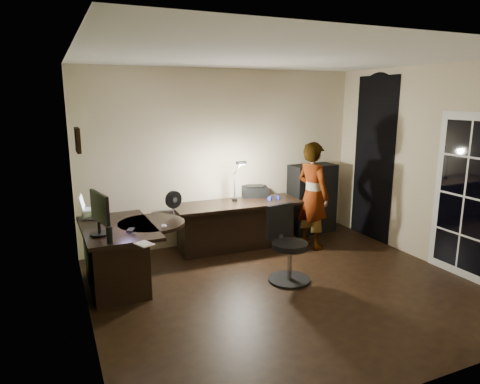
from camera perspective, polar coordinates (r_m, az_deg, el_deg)
name	(u,v)px	position (r m, az deg, el deg)	size (l,w,h in m)	color
floor	(286,288)	(5.37, 6.19, -12.65)	(4.50, 4.00, 0.01)	black
ceiling	(292,56)	(4.88, 6.97, 17.51)	(4.50, 4.00, 0.01)	silver
wall_back	(224,157)	(6.73, -2.16, 4.64)	(4.50, 0.01, 2.70)	beige
wall_front	(429,226)	(3.43, 23.85, -4.22)	(4.50, 0.01, 2.70)	beige
wall_left	(81,198)	(4.29, -20.40, -0.72)	(0.01, 4.00, 2.70)	beige
wall_right	(433,167)	(6.39, 24.30, 3.11)	(0.01, 4.00, 2.70)	beige
green_wall_overlay	(83,198)	(4.29, -20.20, -0.70)	(0.00, 4.00, 2.70)	#52602E
arched_doorway	(374,159)	(7.19, 17.38, 4.19)	(0.01, 0.90, 2.60)	black
french_door	(465,197)	(6.08, 27.75, -0.54)	(0.02, 0.92, 2.10)	white
framed_picture	(78,140)	(4.66, -20.83, 6.49)	(0.04, 0.30, 0.25)	black
desk_left	(119,257)	(5.44, -15.79, -8.28)	(0.82, 1.33, 0.77)	black
desk_right	(238,226)	(6.51, -0.31, -4.54)	(1.94, 0.68, 0.73)	black
cabinet	(312,199)	(7.38, 9.56, -0.88)	(0.78, 0.39, 1.17)	black
laptop_stand	(94,214)	(5.73, -18.86, -2.76)	(0.25, 0.21, 0.10)	silver
laptop	(93,202)	(5.70, -18.97, -1.26)	(0.29, 0.27, 0.20)	silver
monitor	(99,220)	(5.00, -18.33, -3.50)	(0.10, 0.52, 0.35)	black
mouse	(164,226)	(5.12, -10.12, -4.46)	(0.06, 0.09, 0.04)	silver
phone	(131,230)	(5.10, -14.38, -4.89)	(0.07, 0.14, 0.01)	black
pen	(131,234)	(4.95, -14.30, -5.42)	(0.01, 0.15, 0.01)	black
speaker	(110,235)	(4.70, -16.99, -5.52)	(0.07, 0.07, 0.17)	black
notepad	(144,244)	(4.59, -12.64, -6.78)	(0.14, 0.20, 0.01)	silver
desk_fan	(173,204)	(5.70, -8.86, -1.60)	(0.23, 0.13, 0.36)	black
headphones	(274,198)	(6.60, 4.53, -0.77)	(0.18, 0.08, 0.09)	#1C2CA0
printer	(255,191)	(6.82, 1.99, 0.10)	(0.40, 0.31, 0.18)	black
desk_lamp	(235,179)	(6.42, -0.74, 1.69)	(0.17, 0.32, 0.70)	black
office_chair	(290,245)	(5.39, 6.69, -7.03)	(0.53, 0.53, 0.95)	black
person	(313,195)	(6.57, 9.67, -0.46)	(0.58, 0.39, 1.63)	#D8A88C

